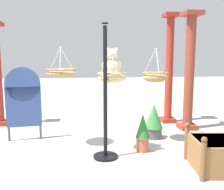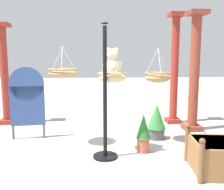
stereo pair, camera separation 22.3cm
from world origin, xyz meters
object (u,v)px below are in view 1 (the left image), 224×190
hanging_basket_right_low (155,77)px  display_sign_board (23,98)px  wooden_planter_box (216,153)px  potted_plant_bushy_green (143,132)px  display_pole_central (105,118)px  hanging_basket_with_teddy (112,77)px  hanging_basket_left_high (61,73)px  potted_plant_fern_front (154,121)px  greenhouse_pillar_far_back (169,71)px  watering_can (201,140)px  greenhouse_pillar_left (189,74)px  teddy_bear (112,64)px

hanging_basket_right_low → display_sign_board: 2.84m
wooden_planter_box → potted_plant_bushy_green: bearing=136.6°
wooden_planter_box → display_pole_central: bearing=157.6°
display_pole_central → hanging_basket_with_teddy: display_pole_central is taller
display_pole_central → display_sign_board: 2.05m
hanging_basket_left_high → potted_plant_fern_front: bearing=8.0°
hanging_basket_with_teddy → wooden_planter_box: hanging_basket_with_teddy is taller
display_pole_central → hanging_basket_right_low: 1.49m
hanging_basket_left_high → greenhouse_pillar_far_back: 3.24m
watering_can → hanging_basket_with_teddy: bearing=-175.4°
potted_plant_fern_front → watering_can: size_ratio=2.21×
hanging_basket_with_teddy → wooden_planter_box: 2.16m
display_pole_central → hanging_basket_right_low: display_pole_central is taller
watering_can → hanging_basket_right_low: bearing=159.9°
hanging_basket_left_high → potted_plant_bushy_green: hanging_basket_left_high is taller
greenhouse_pillar_left → wooden_planter_box: 2.61m
display_pole_central → potted_plant_fern_front: display_pole_central is taller
hanging_basket_with_teddy → greenhouse_pillar_left: bearing=32.4°
potted_plant_bushy_green → display_pole_central: bearing=-163.8°
wooden_planter_box → potted_plant_bushy_green: potted_plant_bushy_green is taller
wooden_planter_box → greenhouse_pillar_left: bearing=76.3°
wooden_planter_box → display_sign_board: display_sign_board is taller
teddy_bear → potted_plant_fern_front: 1.78m
display_pole_central → teddy_bear: size_ratio=4.52×
display_pole_central → teddy_bear: bearing=61.3°
display_sign_board → potted_plant_bushy_green: bearing=-22.8°
teddy_bear → display_pole_central: bearing=-118.7°
teddy_bear → watering_can: size_ratio=1.49×
teddy_bear → hanging_basket_left_high: bearing=155.5°
display_pole_central → watering_can: bearing=11.2°
display_sign_board → display_pole_central: bearing=-36.4°
teddy_bear → hanging_basket_with_teddy: bearing=-90.0°
teddy_bear → display_sign_board: teddy_bear is taller
hanging_basket_right_low → hanging_basket_left_high: bearing=-179.3°
greenhouse_pillar_left → display_sign_board: 3.95m
hanging_basket_with_teddy → potted_plant_bushy_green: size_ratio=0.81×
watering_can → hanging_basket_left_high: bearing=173.8°
greenhouse_pillar_left → display_sign_board: size_ratio=1.82×
greenhouse_pillar_left → potted_plant_fern_front: 1.59m
teddy_bear → greenhouse_pillar_left: size_ratio=0.18×
hanging_basket_with_teddy → watering_can: (1.86, 0.15, -1.33)m
hanging_basket_left_high → display_sign_board: bearing=149.2°
display_pole_central → hanging_basket_with_teddy: size_ratio=3.93×
hanging_basket_right_low → display_sign_board: hanging_basket_right_low is taller
display_sign_board → watering_can: display_sign_board is taller
hanging_basket_with_teddy → hanging_basket_left_high: hanging_basket_left_high is taller
potted_plant_bushy_green → watering_can: 1.32m
hanging_basket_with_teddy → hanging_basket_left_high: size_ratio=0.99×
potted_plant_bushy_green → watering_can: bearing=8.3°
wooden_planter_box → display_sign_board: size_ratio=0.61×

